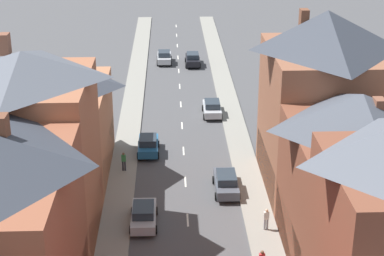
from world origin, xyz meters
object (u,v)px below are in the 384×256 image
car_parked_left_b (164,57)px  car_mid_white (226,182)px  car_far_grey (212,108)px  car_near_blue (144,215)px  car_parked_right_a (193,59)px  pedestrian_far_left (124,160)px  pedestrian_mid_right (266,218)px  car_parked_left_a (148,145)px

car_parked_left_b → car_mid_white: size_ratio=0.89×
car_mid_white → car_far_grey: (-0.00, 16.49, -0.02)m
car_near_blue → car_far_grey: (6.20, 21.22, -0.00)m
car_parked_right_a → pedestrian_far_left: bearing=-102.6°
pedestrian_far_left → car_mid_white: bearing=-25.0°
pedestrian_mid_right → pedestrian_far_left: size_ratio=1.00×
car_parked_right_a → car_mid_white: 34.21m
car_mid_white → pedestrian_mid_right: size_ratio=2.75×
car_parked_left_b → pedestrian_mid_right: (7.16, -41.15, 0.22)m
car_near_blue → pedestrian_far_left: bearing=102.7°
car_mid_white → pedestrian_mid_right: 6.33m
pedestrian_far_left → car_near_blue: bearing=-77.3°
car_parked_left_a → car_mid_white: size_ratio=0.90×
car_near_blue → car_parked_right_a: car_parked_right_a is taller
car_parked_left_b → pedestrian_mid_right: size_ratio=2.44×
car_parked_left_a → car_parked_left_b: bearing=87.3°
car_near_blue → pedestrian_mid_right: bearing=-8.0°
car_parked_left_b → pedestrian_far_left: pedestrian_far_left is taller
car_parked_left_b → pedestrian_mid_right: bearing=-80.1°
car_parked_right_a → pedestrian_mid_right: (3.56, -40.10, 0.22)m
car_near_blue → car_parked_right_a: bearing=82.8°
car_near_blue → pedestrian_far_left: size_ratio=2.60×
car_parked_right_a → pedestrian_mid_right: bearing=-84.9°
car_mid_white → pedestrian_mid_right: pedestrian_mid_right is taller
car_parked_left_a → pedestrian_mid_right: (8.46, -13.33, 0.22)m
car_parked_left_b → car_mid_white: 35.57m
car_parked_right_a → car_far_grey: car_parked_right_a is taller
car_far_grey → pedestrian_mid_right: bearing=-84.3°
car_parked_left_a → car_far_grey: (6.20, 9.07, -0.02)m
pedestrian_far_left → pedestrian_mid_right: bearing=-43.1°
car_parked_left_b → pedestrian_far_left: size_ratio=2.44×
car_mid_white → pedestrian_far_left: pedestrian_far_left is taller
car_far_grey → pedestrian_mid_right: (2.26, -22.41, 0.24)m
car_parked_right_a → car_far_grey: 17.74m
car_parked_right_a → car_near_blue: bearing=-97.2°
car_mid_white → pedestrian_far_left: (-8.11, 3.78, 0.22)m
pedestrian_mid_right → pedestrian_far_left: bearing=136.9°
car_parked_left_b → car_mid_white: bearing=-82.1°
pedestrian_mid_right → car_mid_white: bearing=110.9°
car_mid_white → car_far_grey: car_mid_white is taller
car_far_grey → car_near_blue: bearing=-106.3°
car_parked_left_a → pedestrian_mid_right: bearing=-57.6°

